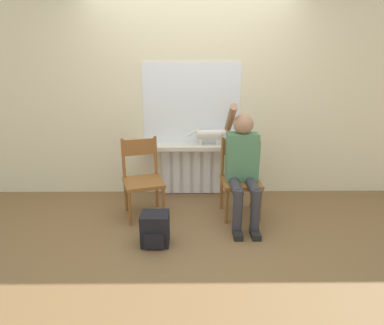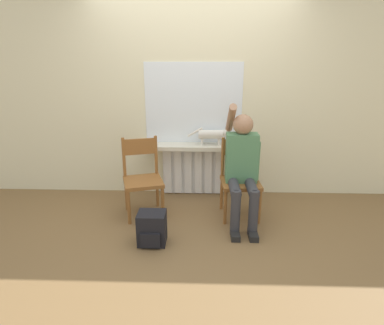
% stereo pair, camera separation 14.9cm
% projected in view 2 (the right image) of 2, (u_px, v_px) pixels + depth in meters
% --- Properties ---
extents(ground_plane, '(12.00, 12.00, 0.00)m').
position_uv_depth(ground_plane, '(190.00, 237.00, 3.24)').
color(ground_plane, brown).
extents(wall_with_window, '(7.00, 0.06, 2.70)m').
position_uv_depth(wall_with_window, '(194.00, 90.00, 4.00)').
color(wall_with_window, beige).
rests_on(wall_with_window, ground_plane).
extents(radiator, '(0.80, 0.08, 0.64)m').
position_uv_depth(radiator, '(193.00, 170.00, 4.24)').
color(radiator, white).
rests_on(radiator, ground_plane).
extents(windowsill, '(1.27, 0.28, 0.05)m').
position_uv_depth(windowsill, '(193.00, 147.00, 4.05)').
color(windowsill, beige).
rests_on(windowsill, radiator).
extents(window_glass, '(1.22, 0.01, 1.00)m').
position_uv_depth(window_glass, '(193.00, 103.00, 4.02)').
color(window_glass, white).
rests_on(window_glass, windowsill).
extents(chair_left, '(0.53, 0.53, 0.88)m').
position_uv_depth(chair_left, '(142.00, 177.00, 3.64)').
color(chair_left, brown).
rests_on(chair_left, ground_plane).
extents(chair_right, '(0.44, 0.44, 0.88)m').
position_uv_depth(chair_right, '(240.00, 178.00, 3.60)').
color(chair_right, brown).
rests_on(chair_right, ground_plane).
extents(person, '(0.36, 0.99, 1.29)m').
position_uv_depth(person, '(242.00, 164.00, 3.43)').
color(person, '#333338').
rests_on(person, ground_plane).
extents(cat, '(0.51, 0.11, 0.23)m').
position_uv_depth(cat, '(212.00, 135.00, 4.00)').
color(cat, silver).
rests_on(cat, windowsill).
extents(backpack, '(0.27, 0.25, 0.32)m').
position_uv_depth(backpack, '(152.00, 228.00, 3.10)').
color(backpack, black).
rests_on(backpack, ground_plane).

